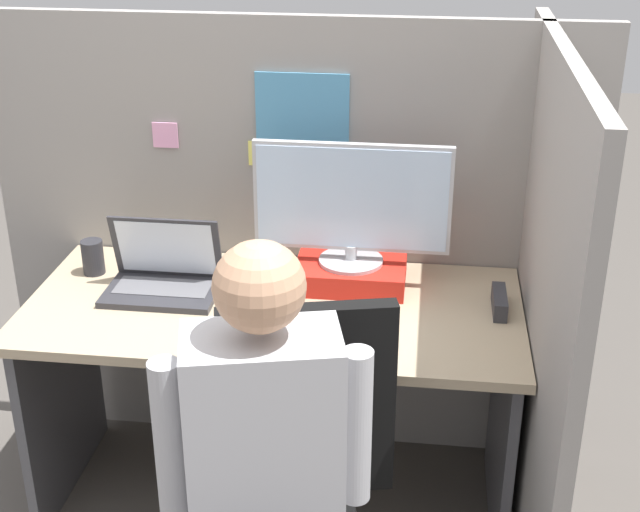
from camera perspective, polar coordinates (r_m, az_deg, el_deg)
cubicle_panel_back at (r=2.98m, az=-1.81°, el=0.80°), size 1.98×0.05×1.51m
cubicle_panel_right at (r=2.58m, az=13.75°, el=-4.11°), size 0.04×1.34×1.51m
desk at (r=2.76m, az=-2.96°, el=-6.35°), size 1.48×0.70×0.72m
paper_box at (r=2.78m, az=1.98°, el=-1.07°), size 0.34×0.25×0.07m
monitor at (r=2.69m, az=2.06°, el=3.40°), size 0.60×0.20×0.38m
laptop at (r=2.76m, az=-10.00°, el=-1.42°), size 0.34×0.22×0.23m
mouse at (r=2.58m, az=-4.23°, el=-3.83°), size 0.07×0.05×0.04m
stapler at (r=2.68m, az=11.41°, el=-2.90°), size 0.04×0.16×0.06m
carrot_toy at (r=2.51m, az=0.31°, el=-4.61°), size 0.04×0.13×0.04m
office_chair at (r=2.25m, az=-2.29°, el=-16.03°), size 0.56×0.61×0.98m
person at (r=1.99m, az=-4.32°, el=-14.04°), size 0.47×0.51×1.26m
pen_cup at (r=2.93m, az=-14.33°, el=-0.06°), size 0.07×0.07×0.11m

